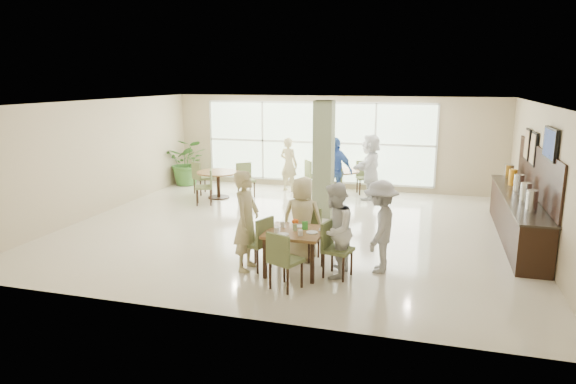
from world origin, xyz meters
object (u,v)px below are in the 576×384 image
(main_table, at_px, (295,236))
(teen_far, at_px, (302,219))
(teen_right, at_px, (334,230))
(teen_standing, at_px, (380,226))
(round_table_left, at_px, (218,177))
(teen_left, at_px, (247,221))
(adult_a, at_px, (334,170))
(potted_plant, at_px, (188,162))
(adult_standing, at_px, (289,164))
(buffet_counter, at_px, (518,214))
(round_table_right, at_px, (338,176))
(adult_b, at_px, (370,167))

(main_table, xyz_separation_m, teen_far, (-0.04, 0.68, 0.12))
(teen_right, relative_size, teen_standing, 1.00)
(main_table, distance_m, round_table_left, 6.09)
(teen_left, bearing_deg, adult_a, -3.96)
(potted_plant, xyz_separation_m, teen_right, (5.92, -6.34, 0.08))
(teen_far, xyz_separation_m, adult_standing, (-1.88, 5.66, 0.02))
(teen_far, height_order, teen_standing, teen_standing)
(potted_plant, relative_size, teen_standing, 0.90)
(buffet_counter, relative_size, potted_plant, 3.21)
(round_table_right, relative_size, teen_right, 0.72)
(adult_b, bearing_deg, adult_standing, -89.36)
(buffet_counter, xyz_separation_m, teen_far, (-4.02, -2.43, 0.23))
(teen_left, relative_size, adult_standing, 1.10)
(teen_left, xyz_separation_m, teen_standing, (2.25, 0.54, -0.07))
(teen_left, bearing_deg, round_table_left, 30.14)
(teen_far, bearing_deg, adult_b, -96.88)
(round_table_left, distance_m, potted_plant, 2.19)
(round_table_right, bearing_deg, adult_a, -87.39)
(round_table_left, bearing_deg, teen_right, -49.07)
(round_table_left, xyz_separation_m, buffet_counter, (7.55, -1.82, -0.04))
(round_table_right, height_order, teen_left, teen_left)
(round_table_left, relative_size, teen_far, 0.76)
(round_table_right, distance_m, potted_plant, 4.88)
(potted_plant, bearing_deg, teen_standing, -41.63)
(teen_standing, relative_size, adult_standing, 1.00)
(potted_plant, distance_m, teen_standing, 8.87)
(buffet_counter, distance_m, potted_plant, 9.77)
(round_table_right, distance_m, teen_left, 6.20)
(teen_standing, height_order, adult_a, adult_a)
(teen_left, distance_m, adult_a, 5.37)
(adult_b, bearing_deg, buffet_counter, 58.08)
(round_table_right, bearing_deg, teen_right, -80.17)
(teen_far, relative_size, teen_right, 0.97)
(main_table, height_order, round_table_right, same)
(round_table_left, bearing_deg, main_table, -54.02)
(round_table_right, distance_m, buffet_counter, 5.28)
(teen_right, bearing_deg, teen_standing, 122.90)
(teen_left, height_order, teen_standing, teen_left)
(potted_plant, distance_m, teen_far, 7.70)
(adult_b, bearing_deg, teen_right, 9.68)
(round_table_left, xyz_separation_m, teen_standing, (4.97, -4.47, 0.22))
(buffet_counter, height_order, teen_left, buffet_counter)
(adult_b, bearing_deg, teen_standing, 17.08)
(round_table_right, bearing_deg, teen_left, -94.44)
(teen_far, distance_m, adult_b, 5.37)
(main_table, distance_m, adult_a, 5.29)
(teen_right, bearing_deg, potted_plant, -136.20)
(adult_a, height_order, adult_standing, adult_a)
(round_table_left, distance_m, adult_b, 4.27)
(teen_left, relative_size, teen_right, 1.09)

